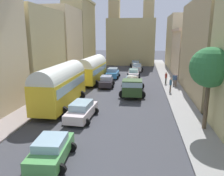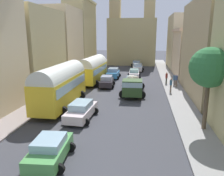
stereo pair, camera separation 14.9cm
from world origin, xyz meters
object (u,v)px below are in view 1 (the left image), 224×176
at_px(car_3, 135,64).
at_px(car_7, 113,73).
at_px(parked_bus_1, 92,69).
at_px(car_2, 137,68).
at_px(car_5, 82,110).
at_px(pedestrian_2, 166,77).
at_px(parked_bus_0, 61,84).
at_px(cargo_truck_0, 132,86).
at_px(pedestrian_0, 174,79).
at_px(pedestrian_1, 176,80).
at_px(car_1, 133,73).
at_px(pedestrian_3, 171,85).
at_px(car_4, 51,150).
at_px(car_0, 131,82).
at_px(car_6, 106,81).

distance_m(car_3, car_7, 14.72).
distance_m(parked_bus_1, car_2, 13.47).
bearing_deg(car_5, pedestrian_2, 60.79).
xyz_separation_m(parked_bus_1, car_7, (2.53, 4.08, -1.31)).
relative_size(parked_bus_0, car_5, 2.02).
height_order(parked_bus_0, pedestrian_2, parked_bus_0).
distance_m(cargo_truck_0, car_2, 17.98).
bearing_deg(car_2, pedestrian_0, -66.29).
bearing_deg(pedestrian_1, car_2, 113.34).
bearing_deg(car_7, cargo_truck_0, -69.58).
relative_size(car_1, pedestrian_3, 2.32).
bearing_deg(car_4, car_5, 90.99).
relative_size(car_1, pedestrian_1, 2.37).
distance_m(car_2, car_7, 8.61).
height_order(cargo_truck_0, car_1, cargo_truck_0).
xyz_separation_m(cargo_truck_0, car_2, (0.01, 17.97, -0.37)).
height_order(parked_bus_1, car_3, parked_bus_1).
bearing_deg(car_1, pedestrian_2, -43.33).
height_order(cargo_truck_0, car_0, cargo_truck_0).
relative_size(car_3, car_7, 0.92).
xyz_separation_m(parked_bus_1, car_6, (2.56, -2.42, -1.37)).
relative_size(car_3, pedestrian_3, 2.00).
height_order(cargo_truck_0, car_7, cargo_truck_0).
bearing_deg(car_1, cargo_truck_0, -87.96).
height_order(car_0, car_3, car_0).
height_order(parked_bus_1, pedestrian_0, parked_bus_1).
distance_m(parked_bus_0, car_2, 24.58).
xyz_separation_m(car_1, pedestrian_3, (4.99, -9.70, 0.35)).
bearing_deg(pedestrian_1, car_6, -173.69).
xyz_separation_m(pedestrian_1, pedestrian_3, (-1.10, -3.37, 0.04)).
relative_size(car_3, car_4, 1.00).
distance_m(car_2, car_6, 14.71).
bearing_deg(car_6, pedestrian_0, 10.28).
distance_m(pedestrian_0, pedestrian_1, 0.67).
relative_size(cargo_truck_0, car_2, 2.07).
distance_m(parked_bus_1, car_4, 21.47).
height_order(car_4, car_7, car_7).
xyz_separation_m(car_2, car_6, (-3.80, -14.21, -0.00)).
relative_size(car_5, pedestrian_3, 2.35).
relative_size(car_0, car_5, 0.85).
bearing_deg(car_4, pedestrian_1, 64.62).
bearing_deg(car_0, car_1, 90.27).
distance_m(car_4, pedestrian_0, 22.52).
bearing_deg(car_3, car_6, -98.72).
bearing_deg(car_3, car_1, -89.18).
relative_size(parked_bus_0, pedestrian_2, 4.94).
xyz_separation_m(car_4, pedestrian_0, (9.25, 20.52, 0.28)).
xyz_separation_m(parked_bus_0, car_7, (2.89, 15.89, -1.52)).
bearing_deg(parked_bus_0, car_7, 79.68).
height_order(car_3, pedestrian_1, pedestrian_1).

